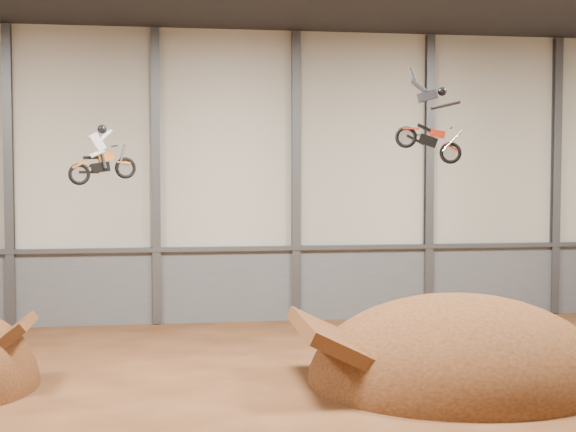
# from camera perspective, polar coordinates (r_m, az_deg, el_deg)

# --- Properties ---
(floor) EXTENTS (40.00, 40.00, 0.00)m
(floor) POSITION_cam_1_polar(r_m,az_deg,el_deg) (24.62, -1.88, -13.82)
(floor) COLOR #462512
(floor) RESTS_ON ground
(back_wall) EXTENTS (40.00, 0.10, 14.00)m
(back_wall) POSITION_cam_1_polar(r_m,az_deg,el_deg) (38.51, -4.39, 2.81)
(back_wall) COLOR beige
(back_wall) RESTS_ON ground
(lower_band_back) EXTENTS (39.80, 0.18, 3.50)m
(lower_band_back) POSITION_cam_1_polar(r_m,az_deg,el_deg) (38.79, -4.35, -4.97)
(lower_band_back) COLOR slate
(lower_band_back) RESTS_ON ground
(steel_rail) EXTENTS (39.80, 0.35, 0.20)m
(steel_rail) POSITION_cam_1_polar(r_m,az_deg,el_deg) (38.43, -4.35, -2.34)
(steel_rail) COLOR #47494F
(steel_rail) RESTS_ON lower_band_back
(steel_column_1) EXTENTS (0.40, 0.36, 13.90)m
(steel_column_1) POSITION_cam_1_polar(r_m,az_deg,el_deg) (38.93, -19.24, 2.65)
(steel_column_1) COLOR #47494F
(steel_column_1) RESTS_ON ground
(steel_column_2) EXTENTS (0.40, 0.36, 13.90)m
(steel_column_2) POSITION_cam_1_polar(r_m,az_deg,el_deg) (38.23, -9.37, 2.78)
(steel_column_2) COLOR #47494F
(steel_column_2) RESTS_ON ground
(steel_column_3) EXTENTS (0.40, 0.36, 13.90)m
(steel_column_3) POSITION_cam_1_polar(r_m,az_deg,el_deg) (38.68, 0.57, 2.82)
(steel_column_3) COLOR #47494F
(steel_column_3) RESTS_ON ground
(steel_column_4) EXTENTS (0.40, 0.36, 13.90)m
(steel_column_4) POSITION_cam_1_polar(r_m,az_deg,el_deg) (40.25, 10.00, 2.78)
(steel_column_4) COLOR #47494F
(steel_column_4) RESTS_ON ground
(steel_column_5) EXTENTS (0.40, 0.36, 13.90)m
(steel_column_5) POSITION_cam_1_polar(r_m,az_deg,el_deg) (42.81, 18.51, 2.68)
(steel_column_5) COLOR #47494F
(steel_column_5) RESTS_ON ground
(landing_ramp) EXTENTS (10.43, 9.23, 6.02)m
(landing_ramp) POSITION_cam_1_polar(r_m,az_deg,el_deg) (28.71, 12.02, -11.43)
(landing_ramp) COLOR #3A1E0E
(landing_ramp) RESTS_ON ground
(fmx_rider_a) EXTENTS (2.83, 1.70, 2.48)m
(fmx_rider_a) POSITION_cam_1_polar(r_m,az_deg,el_deg) (29.26, -12.97, 4.53)
(fmx_rider_a) COLOR orange
(fmx_rider_b) EXTENTS (3.80, 1.85, 3.45)m
(fmx_rider_b) POSITION_cam_1_polar(r_m,az_deg,el_deg) (27.18, 9.70, 7.02)
(fmx_rider_b) COLOR red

